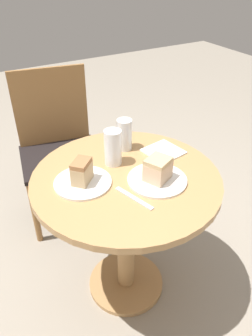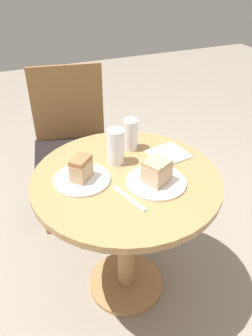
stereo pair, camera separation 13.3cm
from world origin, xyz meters
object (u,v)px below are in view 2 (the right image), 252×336
(cake_slice_near, at_px, (157,171))
(glass_water, at_px, (115,149))
(plate_far, at_px, (82,179))
(cake_slice_far, at_px, (81,168))
(chair, at_px, (72,141))
(glass_lemonade, at_px, (130,136))
(plate_near, at_px, (156,182))

(cake_slice_near, xyz_separation_m, glass_water, (-0.10, 0.20, 0.01))
(plate_far, distance_m, cake_slice_far, 0.05)
(glass_water, bearing_deg, chair, 94.09)
(glass_lemonade, bearing_deg, plate_far, -150.86)
(chair, xyz_separation_m, plate_near, (0.14, -0.85, 0.22))
(plate_far, bearing_deg, cake_slice_far, 0.00)
(plate_far, height_order, cake_slice_far, cake_slice_far)
(plate_near, height_order, glass_lemonade, glass_lemonade)
(plate_near, xyz_separation_m, glass_lemonade, (0.01, 0.29, 0.06))
(glass_lemonade, bearing_deg, cake_slice_far, -150.86)
(cake_slice_near, bearing_deg, plate_near, 0.00)
(plate_far, xyz_separation_m, glass_lemonade, (0.28, 0.16, 0.06))
(plate_far, xyz_separation_m, cake_slice_near, (0.27, -0.13, 0.05))
(cake_slice_near, distance_m, glass_lemonade, 0.29)
(glass_lemonade, bearing_deg, cake_slice_near, -92.29)
(chair, distance_m, glass_water, 0.70)
(cake_slice_near, bearing_deg, glass_water, 114.97)
(plate_far, distance_m, glass_water, 0.20)
(cake_slice_far, bearing_deg, plate_far, 0.00)
(glass_lemonade, bearing_deg, chair, 105.37)
(plate_near, distance_m, cake_slice_near, 0.05)
(plate_near, relative_size, cake_slice_near, 1.94)
(cake_slice_far, relative_size, glass_water, 0.67)
(plate_far, height_order, cake_slice_near, cake_slice_near)
(plate_far, bearing_deg, cake_slice_near, -26.34)
(chair, relative_size, cake_slice_far, 8.70)
(glass_lemonade, xyz_separation_m, glass_water, (-0.11, -0.09, 0.01))
(plate_near, xyz_separation_m, cake_slice_near, (-0.00, 0.00, 0.05))
(chair, distance_m, cake_slice_near, 0.90)
(chair, bearing_deg, plate_far, -89.79)
(glass_lemonade, bearing_deg, plate_near, -92.29)
(glass_water, bearing_deg, glass_lemonade, 38.64)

